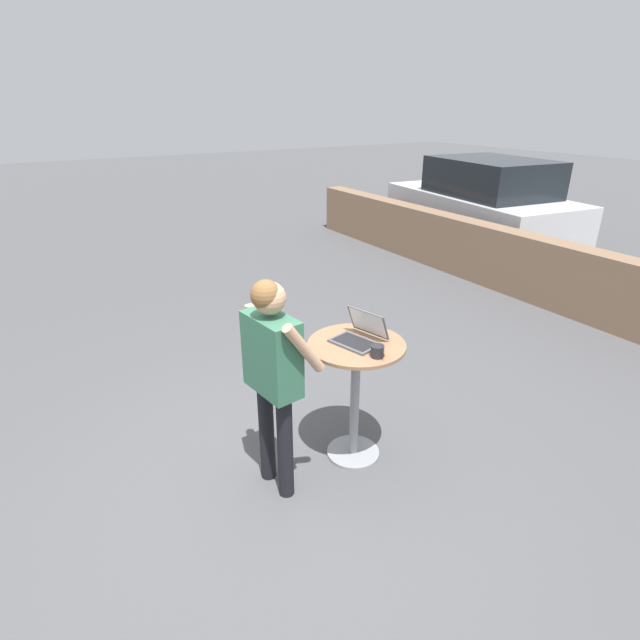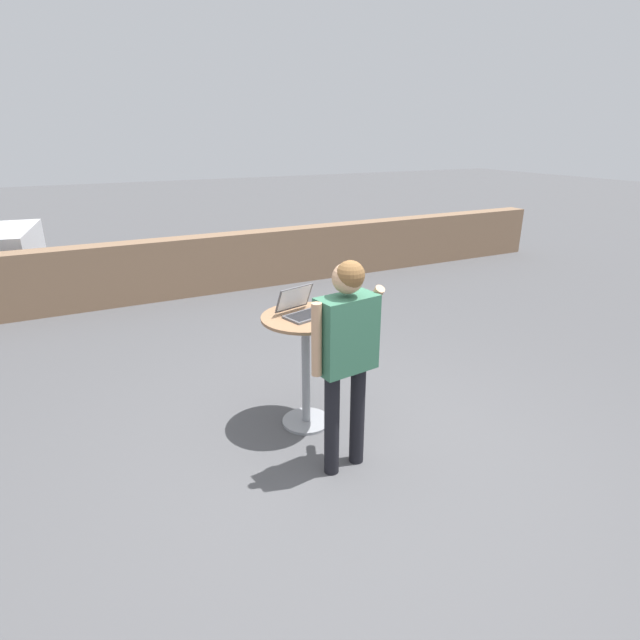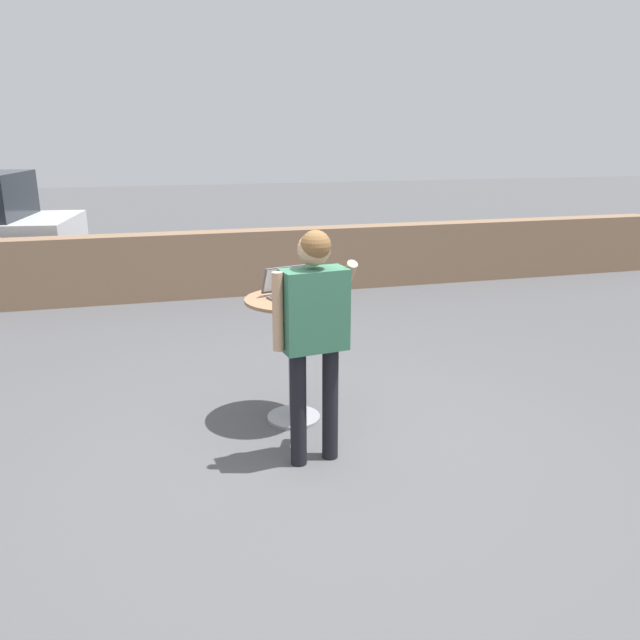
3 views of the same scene
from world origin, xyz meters
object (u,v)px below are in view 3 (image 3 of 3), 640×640
laptop (289,290)px  coffee_mug (324,290)px  cafe_table (293,337)px  standing_person (314,320)px

laptop → coffee_mug: size_ratio=3.24×
cafe_table → coffee_mug: 0.43m
coffee_mug → standing_person: bearing=-110.4°
cafe_table → standing_person: (-0.01, -0.68, 0.33)m
cafe_table → standing_person: 0.75m
cafe_table → laptop: bearing=113.2°
cafe_table → laptop: laptop is taller
cafe_table → coffee_mug: size_ratio=7.98×
standing_person → cafe_table: bearing=89.4°
cafe_table → standing_person: bearing=-90.6°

